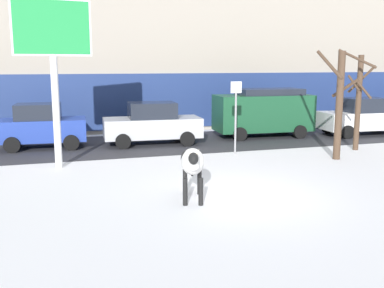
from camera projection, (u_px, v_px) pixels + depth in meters
ground_plane at (236, 197)px, 12.02m from camera, size 120.00×120.00×0.00m
road_strip at (163, 143)px, 20.11m from camera, size 60.00×5.60×0.01m
building_facade at (135, 9)px, 25.02m from camera, size 44.00×6.10×13.00m
cow_holstein at (192, 163)px, 11.57m from camera, size 0.96×1.93×1.54m
billboard at (52, 38)px, 14.63m from camera, size 2.52×0.59×5.56m
car_blue_hatchback at (42, 126)px, 18.86m from camera, size 3.59×2.08×1.86m
car_silver_sedan at (152, 124)px, 19.75m from camera, size 4.29×2.17×1.84m
car_darkgreen_van at (264, 111)px, 21.72m from camera, size 4.70×2.32×2.32m
car_white_sedan at (363, 117)px, 22.29m from camera, size 4.29×2.17×1.84m
pedestrian_near_billboard at (274, 113)px, 24.44m from camera, size 0.36×0.24×1.73m
pedestrian_by_cars at (232, 114)px, 23.74m from camera, size 0.36×0.24×1.73m
bare_tree_left_lot at (339, 102)px, 16.41m from camera, size 1.48×1.46×3.97m
bare_tree_right_lot at (359, 98)px, 18.18m from camera, size 1.82×1.82×4.07m
street_sign at (236, 111)px, 17.49m from camera, size 0.44×0.08×2.82m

